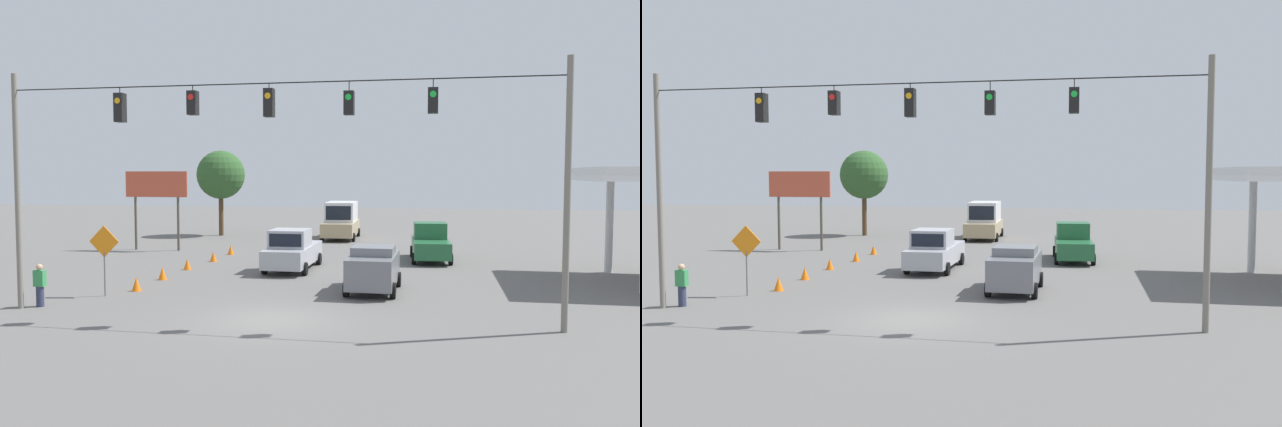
{
  "view_description": "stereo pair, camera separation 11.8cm",
  "coord_description": "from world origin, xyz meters",
  "views": [
    {
      "loc": [
        -5.48,
        20.01,
        4.89
      ],
      "look_at": [
        -0.5,
        -6.57,
        3.18
      ],
      "focal_mm": 35.0,
      "sensor_mm": 36.0,
      "label": 1
    },
    {
      "loc": [
        -5.59,
        19.99,
        4.89
      ],
      "look_at": [
        -0.5,
        -6.57,
        3.18
      ],
      "focal_mm": 35.0,
      "sensor_mm": 36.0,
      "label": 2
    }
  ],
  "objects": [
    {
      "name": "traffic_cone_nearest",
      "position": [
        6.86,
        -3.99,
        0.29
      ],
      "size": [
        0.39,
        0.39,
        0.58
      ],
      "primitive_type": "cone",
      "color": "orange",
      "rests_on": "ground_plane"
    },
    {
      "name": "roadside_billboard",
      "position": [
        12.22,
        -17.37,
        3.81
      ],
      "size": [
        4.18,
        0.16,
        5.07
      ],
      "color": "#4C473D",
      "rests_on": "ground_plane"
    },
    {
      "name": "traffic_cone_third",
      "position": [
        7.05,
        -9.87,
        0.29
      ],
      "size": [
        0.39,
        0.39,
        0.58
      ],
      "primitive_type": "cone",
      "color": "orange",
      "rests_on": "ground_plane"
    },
    {
      "name": "pickup_truck_silver_withflow_mid",
      "position": [
        1.75,
        -10.88,
        0.98
      ],
      "size": [
        2.24,
        5.6,
        2.12
      ],
      "color": "#A8AAB2",
      "rests_on": "ground_plane"
    },
    {
      "name": "sedan_grey_crossing_near",
      "position": [
        -2.93,
        -5.7,
        1.0
      ],
      "size": [
        2.13,
        4.17,
        1.91
      ],
      "color": "slate",
      "rests_on": "ground_plane"
    },
    {
      "name": "overhead_signal_span",
      "position": [
        0.11,
        -0.08,
        5.56
      ],
      "size": [
        19.02,
        0.38,
        8.48
      ],
      "color": "slate",
      "rests_on": "ground_plane"
    },
    {
      "name": "traffic_cone_fifth",
      "position": [
        6.82,
        -16.07,
        0.29
      ],
      "size": [
        0.39,
        0.39,
        0.58
      ],
      "primitive_type": "cone",
      "color": "orange",
      "rests_on": "ground_plane"
    },
    {
      "name": "box_truck_tan_withflow_deep",
      "position": [
        1.64,
        -26.75,
        1.38
      ],
      "size": [
        2.68,
        6.15,
        2.79
      ],
      "color": "tan",
      "rests_on": "ground_plane"
    },
    {
      "name": "work_zone_sign",
      "position": [
        7.57,
        -2.75,
        1.99
      ],
      "size": [
        1.27,
        0.06,
        2.84
      ],
      "color": "slate",
      "rests_on": "ground_plane"
    },
    {
      "name": "ground_plane",
      "position": [
        0.0,
        0.0,
        0.0
      ],
      "size": [
        140.0,
        140.0,
        0.0
      ],
      "primitive_type": "plane",
      "color": "#605E5B"
    },
    {
      "name": "traffic_cone_fourth",
      "position": [
        6.8,
        -12.99,
        0.29
      ],
      "size": [
        0.39,
        0.39,
        0.58
      ],
      "primitive_type": "cone",
      "color": "orange",
      "rests_on": "ground_plane"
    },
    {
      "name": "pedestrian",
      "position": [
        8.89,
        -0.47,
        0.79
      ],
      "size": [
        0.4,
        0.28,
        1.59
      ],
      "color": "#2D334C",
      "rests_on": "ground_plane"
    },
    {
      "name": "tree_horizon_left",
      "position": [
        11.43,
        -27.31,
        4.82
      ],
      "size": [
        3.84,
        3.84,
        6.77
      ],
      "color": "#4C3823",
      "rests_on": "ground_plane"
    },
    {
      "name": "pickup_truck_green_oncoming_far",
      "position": [
        -5.16,
        -15.76,
        0.98
      ],
      "size": [
        2.45,
        5.25,
        2.12
      ],
      "color": "#236038",
      "rests_on": "ground_plane"
    },
    {
      "name": "traffic_cone_second",
      "position": [
        6.98,
        -6.79,
        0.29
      ],
      "size": [
        0.39,
        0.39,
        0.58
      ],
      "primitive_type": "cone",
      "color": "orange",
      "rests_on": "ground_plane"
    }
  ]
}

